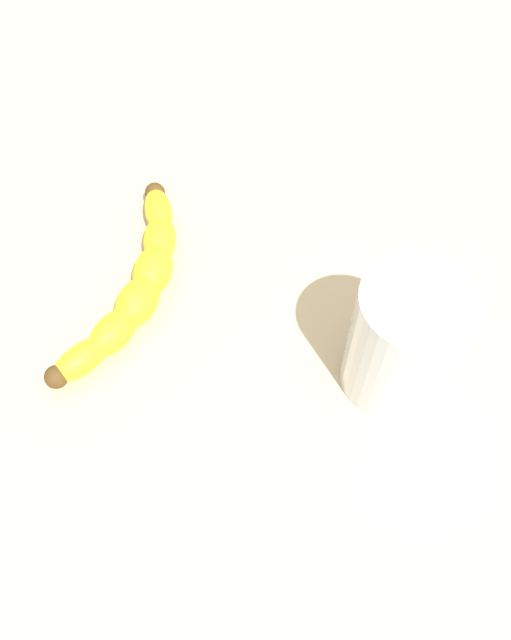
# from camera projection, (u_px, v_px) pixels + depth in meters

# --- Properties ---
(wooden_tabletop) EXTENTS (1.20, 1.20, 0.03)m
(wooden_tabletop) POSITION_uv_depth(u_px,v_px,m) (276.00, 261.00, 0.64)
(wooden_tabletop) COLOR #D1BA8D
(wooden_tabletop) RESTS_ON ground
(banana) EXTENTS (0.23, 0.07, 0.03)m
(banana) POSITION_uv_depth(u_px,v_px,m) (136.00, 284.00, 0.59)
(banana) COLOR yellow
(banana) RESTS_ON wooden_tabletop
(smoothie_glass) EXTENTS (0.09, 0.09, 0.12)m
(smoothie_glass) POSITION_uv_depth(u_px,v_px,m) (403.00, 343.00, 0.51)
(smoothie_glass) COLOR silver
(smoothie_glass) RESTS_ON wooden_tabletop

